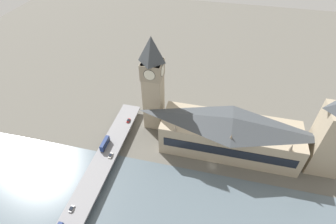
{
  "coord_description": "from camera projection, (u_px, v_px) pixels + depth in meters",
  "views": [
    {
      "loc": [
        -105.52,
        3.83,
        137.68
      ],
      "look_at": [
        21.91,
        34.16,
        20.36
      ],
      "focal_mm": 28.0,
      "sensor_mm": 36.0,
      "label": 1
    }
  ],
  "objects": [
    {
      "name": "car_northbound_lead",
      "position": [
        71.0,
        209.0,
        139.84
      ],
      "size": [
        4.0,
        1.91,
        1.37
      ],
      "color": "silver",
      "rests_on": "road_bridge"
    },
    {
      "name": "car_southbound_mid",
      "position": [
        111.0,
        155.0,
        166.7
      ],
      "size": [
        4.23,
        1.92,
        1.46
      ],
      "color": "silver",
      "rests_on": "road_bridge"
    },
    {
      "name": "ground_plane",
      "position": [
        212.0,
        166.0,
        167.66
      ],
      "size": [
        600.0,
        600.0,
        0.0
      ],
      "primitive_type": "plane",
      "color": "#605E56"
    },
    {
      "name": "road_bridge",
      "position": [
        89.0,
        188.0,
        150.89
      ],
      "size": [
        149.28,
        13.91,
        5.15
      ],
      "color": "slate",
      "rests_on": "ground_plane"
    },
    {
      "name": "parliament_hall",
      "position": [
        230.0,
        134.0,
        169.01
      ],
      "size": [
        28.07,
        87.91,
        28.49
      ],
      "color": "tan",
      "rests_on": "ground_plane"
    },
    {
      "name": "clock_tower",
      "position": [
        153.0,
        83.0,
        172.11
      ],
      "size": [
        13.66,
        13.66,
        70.03
      ],
      "color": "tan",
      "rests_on": "ground_plane"
    },
    {
      "name": "double_decker_bus_rear",
      "position": [
        105.0,
        143.0,
        171.74
      ],
      "size": [
        11.07,
        2.55,
        4.71
      ],
      "color": "navy",
      "rests_on": "road_bridge"
    },
    {
      "name": "river_water",
      "position": [
        205.0,
        218.0,
        141.97
      ],
      "size": [
        58.64,
        360.0,
        0.3
      ],
      "primitive_type": "cube",
      "color": "slate",
      "rests_on": "ground_plane"
    },
    {
      "name": "car_northbound_tail",
      "position": [
        128.0,
        120.0,
        190.69
      ],
      "size": [
        4.08,
        1.81,
        1.44
      ],
      "color": "maroon",
      "rests_on": "road_bridge"
    },
    {
      "name": "victoria_tower",
      "position": [
        334.0,
        136.0,
        150.67
      ],
      "size": [
        18.56,
        18.56,
        57.86
      ],
      "color": "tan",
      "rests_on": "ground_plane"
    }
  ]
}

